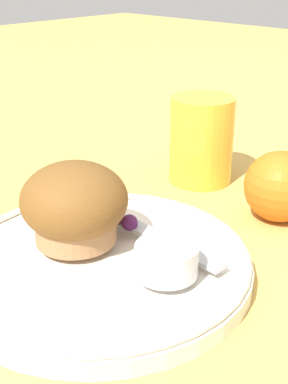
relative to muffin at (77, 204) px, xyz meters
name	(u,v)px	position (x,y,z in m)	size (l,w,h in m)	color
ground_plane	(93,269)	(0.02, 0.00, -0.05)	(3.00, 3.00, 0.00)	tan
plate	(101,264)	(0.03, 0.00, -0.04)	(0.25, 0.25, 0.02)	silver
muffin	(77,204)	(0.00, 0.00, 0.00)	(0.09, 0.09, 0.07)	#9E7047
cream_ramekin	(166,258)	(0.09, 0.01, -0.02)	(0.05, 0.05, 0.02)	silver
berry_pair	(122,219)	(0.01, 0.04, -0.02)	(0.03, 0.01, 0.01)	#4C194C
butter_knife	(151,234)	(0.04, 0.05, -0.03)	(0.15, 0.02, 0.00)	#B7B7BC
orange_fruit	(280,186)	(0.08, 0.19, -0.02)	(0.07, 0.07, 0.07)	orange
juice_glass	(201,140)	(-0.04, 0.21, 0.00)	(0.07, 0.07, 0.10)	gold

